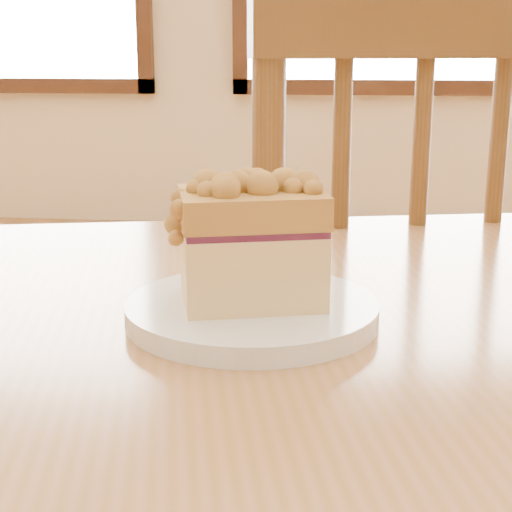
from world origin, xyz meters
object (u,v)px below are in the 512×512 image
Objects in this scene: cake_slice at (250,236)px; plate at (252,312)px; cafe_chair_main at (371,349)px; cafe_table_main at (247,444)px.

plate is at bearing 24.69° from cake_slice.
plate is 0.06m from cake_slice.
cafe_chair_main reaches higher than cake_slice.
cafe_table_main is 0.17m from cake_slice.
cake_slice is (-0.12, -0.54, 0.30)m from cafe_chair_main.
cake_slice reaches higher than cafe_table_main.
cafe_table_main is at bearing 62.34° from cafe_chair_main.
cake_slice is at bearing -140.38° from plate.
cafe_chair_main is (0.12, 0.56, -0.13)m from cafe_table_main.
cake_slice reaches higher than plate.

